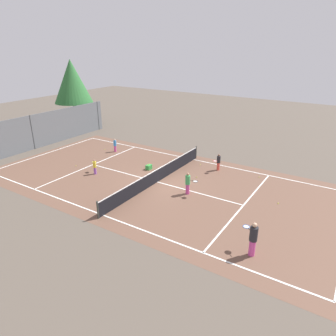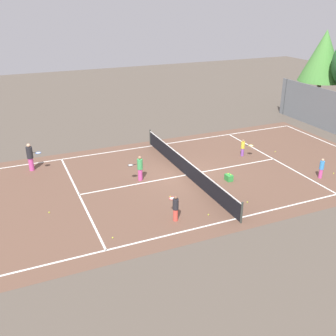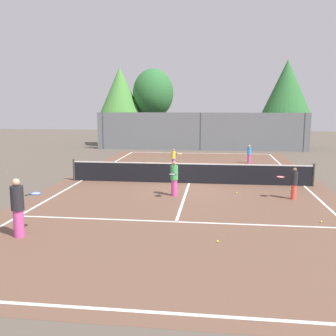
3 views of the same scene
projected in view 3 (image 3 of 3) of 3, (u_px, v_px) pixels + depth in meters
The scene contains 21 objects.
ground_plane at pixel (189, 183), 18.87m from camera, with size 80.00×80.00×0.00m, color brown.
court_surface at pixel (189, 183), 18.87m from camera, with size 13.00×25.00×0.01m.
tennis_net at pixel (189, 173), 18.79m from camera, with size 11.90×0.10×1.10m.
perimeter_fence at pixel (200, 132), 32.32m from camera, with size 18.00×0.12×3.20m.
tree_0 at pixel (120, 91), 35.53m from camera, with size 3.93×3.93×7.31m.
tree_1 at pixel (153, 94), 35.84m from camera, with size 3.80×3.81×7.19m.
tree_2 at pixel (287, 87), 33.15m from camera, with size 4.20×4.20×7.72m.
player_0 at pixel (249, 154), 25.27m from camera, with size 0.26×0.26×1.22m.
player_1 at pixel (174, 178), 16.11m from camera, with size 0.33×0.89×1.49m.
player_2 at pixel (174, 158), 23.68m from camera, with size 0.71×0.74×1.15m.
player_3 at pixel (18, 207), 11.07m from camera, with size 0.76×0.89×1.74m.
player_4 at pixel (293, 183), 15.56m from camera, with size 0.86×0.39×1.31m.
ball_crate at pixel (222, 173), 20.55m from camera, with size 0.47×0.34×0.43m.
tennis_ball_0 at pixel (291, 190), 17.26m from camera, with size 0.07×0.07×0.07m, color #CCE533.
tennis_ball_1 at pixel (197, 182), 18.89m from camera, with size 0.07×0.07×0.07m, color #CCE533.
tennis_ball_2 at pixel (217, 241), 10.73m from camera, with size 0.07×0.07×0.07m, color #CCE533.
tennis_ball_3 at pixel (246, 160), 26.54m from camera, with size 0.07×0.07×0.07m, color #CCE533.
tennis_ball_4 at pixel (182, 161), 26.14m from camera, with size 0.07×0.07×0.07m, color #CCE533.
tennis_ball_5 at pixel (321, 222), 12.53m from camera, with size 0.07×0.07×0.07m, color #CCE533.
tennis_ball_6 at pixel (275, 179), 19.73m from camera, with size 0.07×0.07×0.07m, color #CCE533.
tennis_ball_7 at pixel (236, 193), 16.64m from camera, with size 0.07×0.07×0.07m, color #CCE533.
Camera 3 is at (1.21, -18.48, 3.81)m, focal length 40.82 mm.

